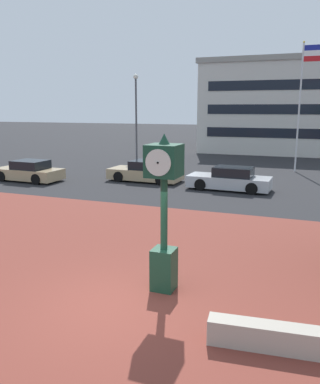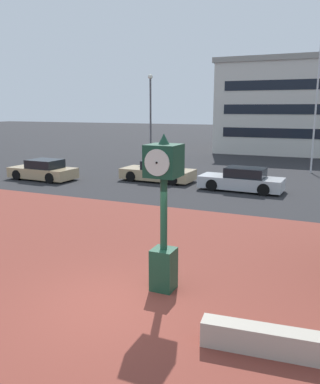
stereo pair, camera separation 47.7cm
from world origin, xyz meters
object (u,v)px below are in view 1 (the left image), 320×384
(street_clock, at_px, (164,206))
(car_street_far, at_px, (29,172))
(car_street_near, at_px, (230,180))
(car_street_distant, at_px, (146,172))
(street_lamp_post, at_px, (136,111))
(flagpole_primary, at_px, (303,96))
(civic_building, at_px, (313,107))

(street_clock, relative_size, car_street_far, 0.89)
(car_street_near, distance_m, car_street_distant, 5.42)
(car_street_near, height_order, street_lamp_post, street_lamp_post)
(flagpole_primary, bearing_deg, car_street_far, -148.38)
(car_street_far, distance_m, street_lamp_post, 9.43)
(street_clock, relative_size, car_street_near, 0.84)
(flagpole_primary, xyz_separation_m, street_lamp_post, (-11.72, -1.83, -1.08))
(car_street_near, distance_m, civic_building, 24.54)
(street_clock, distance_m, street_lamp_post, 21.11)
(car_street_near, xyz_separation_m, car_street_far, (-12.26, -1.58, 0.00))
(car_street_near, height_order, civic_building, civic_building)
(car_street_near, relative_size, car_street_distant, 1.00)
(car_street_distant, height_order, flagpole_primary, flagpole_primary)
(flagpole_primary, bearing_deg, street_lamp_post, -171.14)
(car_street_far, bearing_deg, flagpole_primary, -56.29)
(street_clock, xyz_separation_m, car_street_far, (-12.99, 11.16, -1.56))
(car_street_distant, bearing_deg, flagpole_primary, -48.56)
(flagpole_primary, relative_size, civic_building, 0.41)
(car_street_far, distance_m, car_street_distant, 7.31)
(street_clock, distance_m, car_street_far, 17.19)
(flagpole_primary, bearing_deg, car_street_distant, -140.46)
(street_lamp_post, bearing_deg, car_street_near, -36.58)
(car_street_near, distance_m, car_street_far, 12.36)
(street_lamp_post, bearing_deg, flagpole_primary, 8.86)
(car_street_near, bearing_deg, civic_building, -7.34)
(civic_building, bearing_deg, street_clock, -95.33)
(car_street_far, height_order, street_lamp_post, street_lamp_post)
(civic_building, bearing_deg, car_street_near, -99.87)
(car_street_far, height_order, car_street_distant, same)
(street_lamp_post, bearing_deg, car_street_distant, -60.80)
(street_clock, height_order, car_street_far, street_clock)
(street_clock, xyz_separation_m, civic_building, (3.42, 36.59, 2.47))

